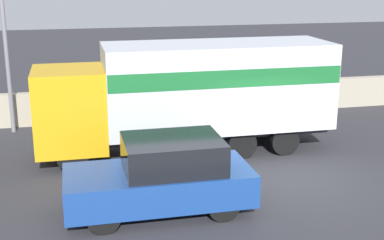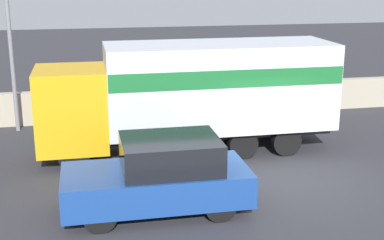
{
  "view_description": "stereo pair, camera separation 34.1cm",
  "coord_description": "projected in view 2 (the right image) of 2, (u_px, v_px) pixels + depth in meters",
  "views": [
    {
      "loc": [
        -5.31,
        -12.11,
        5.31
      ],
      "look_at": [
        -2.3,
        0.95,
        1.55
      ],
      "focal_mm": 50.0,
      "sensor_mm": 36.0,
      "label": 1
    },
    {
      "loc": [
        -4.98,
        -12.18,
        5.31
      ],
      "look_at": [
        -2.3,
        0.95,
        1.55
      ],
      "focal_mm": 50.0,
      "sensor_mm": 36.0,
      "label": 2
    }
  ],
  "objects": [
    {
      "name": "box_truck",
      "position": [
        196.0,
        90.0,
        15.78
      ],
      "size": [
        8.67,
        2.39,
        3.27
      ],
      "rotation": [
        0.0,
        0.0,
        3.14
      ],
      "color": "gold",
      "rests_on": "ground_plane"
    },
    {
      "name": "stone_wall_backdrop",
      "position": [
        220.0,
        99.0,
        20.27
      ],
      "size": [
        60.0,
        0.35,
        1.18
      ],
      "color": "#A39984",
      "rests_on": "ground_plane"
    },
    {
      "name": "car_hatchback",
      "position": [
        160.0,
        176.0,
        12.06
      ],
      "size": [
        4.19,
        1.88,
        1.71
      ],
      "rotation": [
        0.0,
        0.0,
        3.14
      ],
      "color": "navy",
      "rests_on": "ground_plane"
    },
    {
      "name": "ground_plane",
      "position": [
        286.0,
        182.0,
        13.89
      ],
      "size": [
        80.0,
        80.0,
        0.0
      ],
      "primitive_type": "plane",
      "color": "#2D2D33"
    }
  ]
}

